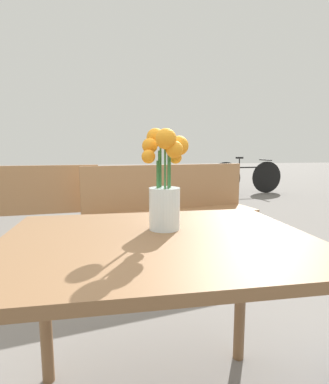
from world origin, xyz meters
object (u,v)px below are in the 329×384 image
Objects in this scene: bench_near at (170,210)px; bicycle at (246,177)px; table_front at (158,266)px; bench_middle at (11,210)px; table_back at (187,179)px; flower_vase at (165,187)px.

bench_near is 0.89× the size of bicycle.
bench_middle is at bearing 118.98° from table_front.
table_back is 3.15m from bicycle.
table_back reaches higher than table_front.
bench_near is 1.01× the size of bench_middle.
table_back is (0.49, 1.32, 0.14)m from bench_near.
bicycle is at bearing 56.65° from bench_near.
bench_middle is 0.87× the size of bicycle.
bench_near is 1.94× the size of table_back.
table_front is 2.12m from bench_middle.
flower_vase reaches higher than bench_middle.
bench_near is at bearing -123.35° from bicycle.
bicycle is at bearing 50.77° from table_back.
flower_vase reaches higher than bench_near.
bench_middle is (-1.38, 0.21, -0.00)m from bench_near.
bench_middle is 2.18m from table_back.
table_front is 0.26m from flower_vase.
flower_vase is 0.20× the size of bicycle.
flower_vase is at bearing 67.85° from table_front.
table_front is 0.64× the size of bench_middle.
bicycle is (3.85, 3.54, -0.08)m from bench_middle.
table_back is at bearing 30.74° from bench_middle.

